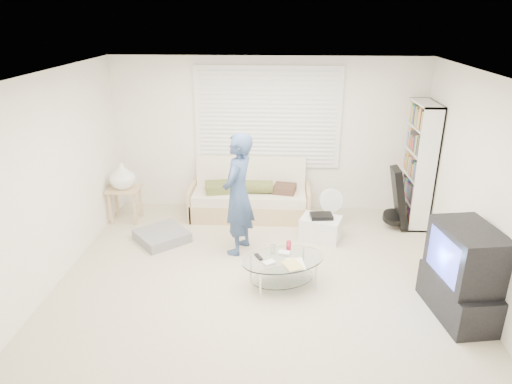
# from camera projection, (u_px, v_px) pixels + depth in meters

# --- Properties ---
(ground) EXTENTS (5.00, 5.00, 0.00)m
(ground) POSITION_uv_depth(u_px,v_px,m) (261.00, 277.00, 5.76)
(ground) COLOR tan
(ground) RESTS_ON ground
(room_shell) EXTENTS (5.02, 4.52, 2.51)m
(room_shell) POSITION_uv_depth(u_px,v_px,m) (263.00, 142.00, 5.60)
(room_shell) COLOR silver
(room_shell) RESTS_ON ground
(window_blinds) EXTENTS (2.32, 0.08, 1.62)m
(window_blinds) POSITION_uv_depth(u_px,v_px,m) (268.00, 118.00, 7.23)
(window_blinds) COLOR silver
(window_blinds) RESTS_ON ground
(futon_sofa) EXTENTS (1.92, 0.77, 0.94)m
(futon_sofa) POSITION_uv_depth(u_px,v_px,m) (250.00, 198.00, 7.39)
(futon_sofa) COLOR tan
(futon_sofa) RESTS_ON ground
(grey_floor_pillow) EXTENTS (0.91, 0.91, 0.15)m
(grey_floor_pillow) POSITION_uv_depth(u_px,v_px,m) (162.00, 236.00, 6.65)
(grey_floor_pillow) COLOR slate
(grey_floor_pillow) RESTS_ON ground
(side_table) EXTENTS (0.49, 0.39, 0.97)m
(side_table) POSITION_uv_depth(u_px,v_px,m) (123.00, 178.00, 7.06)
(side_table) COLOR tan
(side_table) RESTS_ON ground
(bookshelf) EXTENTS (0.30, 0.80, 1.90)m
(bookshelf) POSITION_uv_depth(u_px,v_px,m) (419.00, 165.00, 6.94)
(bookshelf) COLOR white
(bookshelf) RESTS_ON ground
(guitar_case) EXTENTS (0.36, 0.36, 0.96)m
(guitar_case) POSITION_uv_depth(u_px,v_px,m) (398.00, 203.00, 6.91)
(guitar_case) COLOR black
(guitar_case) RESTS_ON ground
(floor_fan) EXTENTS (0.38, 0.25, 0.62)m
(floor_fan) POSITION_uv_depth(u_px,v_px,m) (331.00, 204.00, 7.02)
(floor_fan) COLOR white
(floor_fan) RESTS_ON ground
(storage_bin) EXTENTS (0.66, 0.55, 0.39)m
(storage_bin) POSITION_uv_depth(u_px,v_px,m) (321.00, 228.00, 6.67)
(storage_bin) COLOR white
(storage_bin) RESTS_ON ground
(tv_unit) EXTENTS (0.66, 1.03, 1.04)m
(tv_unit) POSITION_uv_depth(u_px,v_px,m) (463.00, 274.00, 4.89)
(tv_unit) COLOR black
(tv_unit) RESTS_ON ground
(coffee_table) EXTENTS (1.17, 0.95, 0.50)m
(coffee_table) POSITION_uv_depth(u_px,v_px,m) (283.00, 264.00, 5.47)
(coffee_table) COLOR silver
(coffee_table) RESTS_ON ground
(standing_person) EXTENTS (0.57, 0.71, 1.69)m
(standing_person) POSITION_uv_depth(u_px,v_px,m) (238.00, 194.00, 6.10)
(standing_person) COLOR navy
(standing_person) RESTS_ON ground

